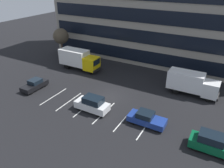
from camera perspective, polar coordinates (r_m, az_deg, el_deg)
ground_plane at (r=31.61m, az=-0.44°, el=-3.15°), size 120.00×120.00×0.00m
office_building at (r=44.15m, az=11.91°, el=19.81°), size 41.28×10.81×21.60m
lot_markings at (r=28.71m, az=-4.45°, el=-6.63°), size 14.14×5.40×0.01m
box_truck_white at (r=33.20m, az=19.91°, el=0.29°), size 7.10×2.35×3.29m
box_truck_yellow at (r=40.25m, az=-8.60°, el=6.45°), size 7.59×2.51×3.52m
sedan_black at (r=35.22m, az=-19.29°, el=-0.15°), size 1.74×4.17×1.49m
suv_forest at (r=24.31m, az=24.41°, el=-13.70°), size 4.33×1.84×1.96m
suv_white at (r=28.08m, az=-5.10°, el=-5.17°), size 4.40×1.87×1.99m
sedan_navy at (r=26.07m, az=8.87°, el=-8.81°), size 4.38×1.83×1.57m
bare_tree at (r=46.75m, az=-13.04°, el=11.89°), size 3.13×3.13×5.86m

